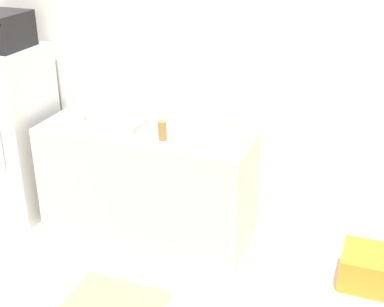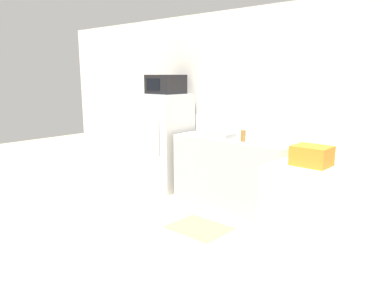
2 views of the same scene
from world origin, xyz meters
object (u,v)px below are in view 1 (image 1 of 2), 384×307
refrigerator (10,133)px  basket (374,269)px  bottle_tall (153,116)px  paper_towel_roll (76,107)px  bottle_short (162,131)px

refrigerator → basket: bearing=-27.0°
bottle_tall → paper_towel_roll: bottle_tall is taller
refrigerator → paper_towel_roll: (0.69, -0.02, 0.33)m
basket → paper_towel_roll: (-2.29, 1.50, -0.14)m
bottle_tall → paper_towel_roll: size_ratio=1.06×
basket → refrigerator: bearing=153.0°
basket → paper_towel_roll: basket is taller
refrigerator → paper_towel_roll: size_ratio=5.22×
bottle_short → paper_towel_roll: bearing=175.8°
refrigerator → bottle_tall: 1.38m
bottle_tall → basket: 2.24m
bottle_short → refrigerator: bearing=177.0°
refrigerator → bottle_short: 1.47m
bottle_tall → bottle_short: size_ratio=2.05×
bottle_tall → basket: basket is taller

